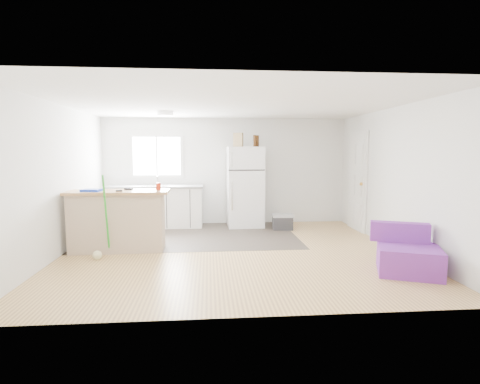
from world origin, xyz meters
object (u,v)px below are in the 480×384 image
cardboard_box (238,140)px  red_cup (158,186)px  mop (100,244)px  cleaner_jug (157,242)px  bottle_right (257,141)px  refrigerator (245,187)px  peninsula (118,220)px  blue_tray (92,190)px  kitchen_cabinets (157,206)px  cooler (283,222)px  bottle_left (255,141)px  purple_seat (407,255)px

cardboard_box → red_cup: bearing=-129.4°
red_cup → mop: bearing=-147.4°
cleaner_jug → bottle_right: bottle_right is taller
mop → red_cup: 1.30m
refrigerator → red_cup: (-1.64, -1.84, 0.19)m
peninsula → cardboard_box: 3.18m
refrigerator → blue_tray: (-2.69, -1.97, 0.15)m
kitchen_cabinets → red_cup: bearing=-80.5°
cooler → bottle_left: bearing=149.4°
peninsula → bottle_left: size_ratio=6.61×
purple_seat → red_cup: 3.96m
purple_seat → cleaner_jug: purple_seat is taller
peninsula → refrigerator: size_ratio=0.94×
cooler → purple_seat: purple_seat is taller
kitchen_cabinets → bottle_left: (2.14, -0.14, 1.41)m
kitchen_cabinets → cardboard_box: cardboard_box is taller
peninsula → cleaner_jug: size_ratio=4.72×
red_cup → cardboard_box: cardboard_box is taller
purple_seat → blue_tray: bearing=-175.2°
kitchen_cabinets → cleaner_jug: 2.09m
bottle_right → bottle_left: bearing=-127.9°
red_cup → blue_tray: size_ratio=0.40×
purple_seat → bottle_right: 4.11m
refrigerator → cardboard_box: bearing=-175.1°
purple_seat → bottle_right: (-1.63, 3.40, 1.64)m
peninsula → purple_seat: (4.22, -1.50, -0.27)m
mop → kitchen_cabinets: bearing=73.1°
cardboard_box → purple_seat: bearing=-58.6°
blue_tray → kitchen_cabinets: bearing=69.8°
blue_tray → peninsula: bearing=12.3°
red_cup → refrigerator: bearing=48.2°
refrigerator → bottle_right: 1.04m
mop → cooler: bearing=26.2°
cooler → purple_seat: 3.15m
peninsula → bottle_right: bottle_right is taller
peninsula → red_cup: (0.67, 0.05, 0.56)m
cooler → blue_tray: size_ratio=1.50×
cooler → cleaner_jug: size_ratio=1.28×
cardboard_box → refrigerator: bearing=6.7°
bottle_left → cooler: bearing=-34.3°
mop → bottle_right: bottle_right is taller
bottle_right → cooler: bearing=-44.1°
cleaner_jug → purple_seat: bearing=-39.2°
refrigerator → cleaner_jug: size_ratio=5.01×
kitchen_cabinets → purple_seat: 5.17m
cooler → kitchen_cabinets: bearing=172.7°
purple_seat → bottle_right: size_ratio=4.02×
mop → blue_tray: mop is taller
cardboard_box → bottle_left: cardboard_box is taller
refrigerator → mop: 3.49m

